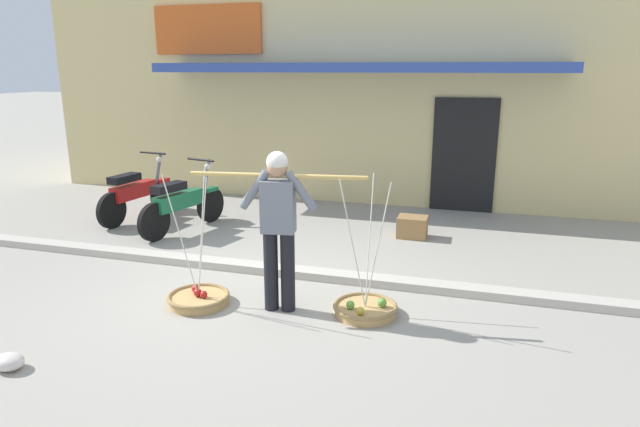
# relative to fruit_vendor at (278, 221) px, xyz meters

# --- Properties ---
(ground_plane) EXTENTS (90.00, 90.00, 0.00)m
(ground_plane) POSITION_rel_fruit_vendor_xyz_m (-0.43, 0.27, -0.98)
(ground_plane) COLOR #9E998C
(sidewalk_curb) EXTENTS (20.00, 0.24, 0.10)m
(sidewalk_curb) POSITION_rel_fruit_vendor_xyz_m (-0.43, 0.97, -0.93)
(sidewalk_curb) COLOR #BAB4A5
(sidewalk_curb) RESTS_ON ground
(fruit_vendor) EXTENTS (1.80, 0.30, 1.70)m
(fruit_vendor) POSITION_rel_fruit_vendor_xyz_m (0.00, 0.00, 0.00)
(fruit_vendor) COLOR black
(fruit_vendor) RESTS_ON ground
(fruit_basket_left_side) EXTENTS (0.68, 0.68, 1.45)m
(fruit_basket_left_side) POSITION_rel_fruit_vendor_xyz_m (-0.90, -0.13, -0.91)
(fruit_basket_left_side) COLOR tan
(fruit_basket_left_side) RESTS_ON ground
(fruit_basket_right_side) EXTENTS (0.68, 0.68, 1.45)m
(fruit_basket_right_side) POSITION_rel_fruit_vendor_xyz_m (0.90, 0.13, -0.91)
(fruit_basket_right_side) COLOR tan
(fruit_basket_right_side) RESTS_ON ground
(motorcycle_nearest_shop) EXTENTS (0.54, 1.81, 1.09)m
(motorcycle_nearest_shop) POSITION_rel_fruit_vendor_xyz_m (-3.58, 2.70, -0.53)
(motorcycle_nearest_shop) COLOR black
(motorcycle_nearest_shop) RESTS_ON ground
(motorcycle_second_in_row) EXTENTS (0.63, 1.79, 1.09)m
(motorcycle_second_in_row) POSITION_rel_fruit_vendor_xyz_m (-2.49, 2.29, -0.53)
(motorcycle_second_in_row) COLOR black
(motorcycle_second_in_row) RESTS_ON ground
(storefront_building) EXTENTS (13.00, 6.00, 4.20)m
(storefront_building) POSITION_rel_fruit_vendor_xyz_m (-0.31, 7.39, 1.12)
(storefront_building) COLOR #DBC684
(storefront_building) RESTS_ON ground
(plastic_litter_bag) EXTENTS (0.28, 0.22, 0.14)m
(plastic_litter_bag) POSITION_rel_fruit_vendor_xyz_m (-1.79, -1.79, -0.91)
(plastic_litter_bag) COLOR silver
(plastic_litter_bag) RESTS_ON ground
(wooden_crate) EXTENTS (0.44, 0.36, 0.32)m
(wooden_crate) POSITION_rel_fruit_vendor_xyz_m (1.01, 3.01, -0.82)
(wooden_crate) COLOR olive
(wooden_crate) RESTS_ON ground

